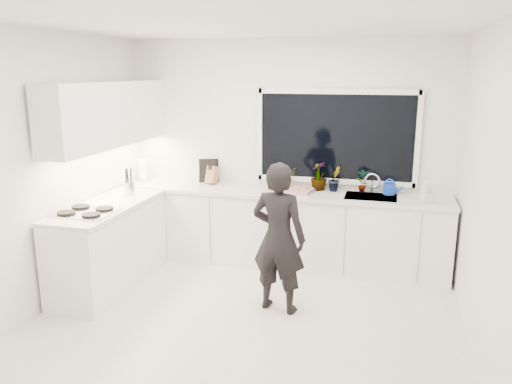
% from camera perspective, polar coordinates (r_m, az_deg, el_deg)
% --- Properties ---
extents(floor, '(4.00, 3.50, 0.02)m').
position_cam_1_polar(floor, '(4.96, -0.99, -14.24)').
color(floor, beige).
rests_on(floor, ground).
extents(wall_back, '(4.00, 0.02, 2.70)m').
position_cam_1_polar(wall_back, '(6.17, 3.51, 4.68)').
color(wall_back, white).
rests_on(wall_back, ground).
extents(wall_left, '(0.02, 3.50, 2.70)m').
position_cam_1_polar(wall_left, '(5.39, -22.05, 2.40)').
color(wall_left, white).
rests_on(wall_left, ground).
extents(wall_right, '(0.02, 3.50, 2.70)m').
position_cam_1_polar(wall_right, '(4.39, 25.05, -0.29)').
color(wall_right, white).
rests_on(wall_right, ground).
extents(ceiling, '(4.00, 3.50, 0.02)m').
position_cam_1_polar(ceiling, '(4.40, -1.14, 18.87)').
color(ceiling, white).
rests_on(ceiling, wall_back).
extents(window, '(1.80, 0.02, 1.00)m').
position_cam_1_polar(window, '(6.01, 9.11, 6.23)').
color(window, black).
rests_on(window, wall_back).
extents(base_cabinets_back, '(3.92, 0.58, 0.88)m').
position_cam_1_polar(base_cabinets_back, '(6.08, 2.80, -4.26)').
color(base_cabinets_back, white).
rests_on(base_cabinets_back, floor).
extents(base_cabinets_left, '(0.58, 1.60, 0.88)m').
position_cam_1_polar(base_cabinets_left, '(5.71, -16.39, -6.03)').
color(base_cabinets_left, white).
rests_on(base_cabinets_left, floor).
extents(countertop_back, '(3.94, 0.62, 0.04)m').
position_cam_1_polar(countertop_back, '(5.95, 2.83, -0.07)').
color(countertop_back, silver).
rests_on(countertop_back, base_cabinets_back).
extents(countertop_left, '(0.62, 1.60, 0.04)m').
position_cam_1_polar(countertop_left, '(5.58, -16.71, -1.57)').
color(countertop_left, silver).
rests_on(countertop_left, base_cabinets_left).
extents(upper_cabinets, '(0.34, 2.10, 0.70)m').
position_cam_1_polar(upper_cabinets, '(5.78, -16.55, 8.54)').
color(upper_cabinets, white).
rests_on(upper_cabinets, wall_left).
extents(sink, '(0.58, 0.42, 0.14)m').
position_cam_1_polar(sink, '(5.84, 12.96, -0.97)').
color(sink, silver).
rests_on(sink, countertop_back).
extents(faucet, '(0.03, 0.03, 0.22)m').
position_cam_1_polar(faucet, '(6.00, 13.12, 0.98)').
color(faucet, silver).
rests_on(faucet, countertop_back).
extents(stovetop, '(0.56, 0.48, 0.03)m').
position_cam_1_polar(stovetop, '(5.30, -18.88, -2.13)').
color(stovetop, black).
rests_on(stovetop, countertop_left).
extents(person, '(0.60, 0.44, 1.49)m').
position_cam_1_polar(person, '(4.83, 2.60, -5.26)').
color(person, black).
rests_on(person, floor).
extents(pizza_tray, '(0.55, 0.43, 0.03)m').
position_cam_1_polar(pizza_tray, '(5.89, 4.07, 0.13)').
color(pizza_tray, silver).
rests_on(pizza_tray, countertop_back).
extents(pizza, '(0.50, 0.38, 0.01)m').
position_cam_1_polar(pizza, '(5.89, 4.08, 0.29)').
color(pizza, red).
rests_on(pizza, pizza_tray).
extents(watering_can, '(0.16, 0.16, 0.13)m').
position_cam_1_polar(watering_can, '(5.97, 14.98, 0.36)').
color(watering_can, '#1339BA').
rests_on(watering_can, countertop_back).
extents(paper_towel_roll, '(0.14, 0.14, 0.26)m').
position_cam_1_polar(paper_towel_roll, '(6.65, -12.73, 2.39)').
color(paper_towel_roll, white).
rests_on(paper_towel_roll, countertop_back).
extents(knife_block, '(0.16, 0.14, 0.22)m').
position_cam_1_polar(knife_block, '(6.31, -5.03, 1.90)').
color(knife_block, brown).
rests_on(knife_block, countertop_back).
extents(utensil_crock, '(0.14, 0.14, 0.16)m').
position_cam_1_polar(utensil_crock, '(5.92, -14.28, 0.44)').
color(utensil_crock, silver).
rests_on(utensil_crock, countertop_left).
extents(picture_frame_large, '(0.22, 0.04, 0.28)m').
position_cam_1_polar(picture_frame_large, '(6.43, -5.55, 2.39)').
color(picture_frame_large, black).
rests_on(picture_frame_large, countertop_back).
extents(picture_frame_small, '(0.24, 0.11, 0.30)m').
position_cam_1_polar(picture_frame_small, '(6.42, -5.41, 2.47)').
color(picture_frame_small, black).
rests_on(picture_frame_small, countertop_back).
extents(herb_plants, '(1.15, 0.30, 0.34)m').
position_cam_1_polar(herb_plants, '(6.01, 6.79, 1.64)').
color(herb_plants, '#26662D').
rests_on(herb_plants, countertop_back).
extents(soap_bottles, '(0.17, 0.14, 0.28)m').
position_cam_1_polar(soap_bottles, '(5.67, 18.91, 0.03)').
color(soap_bottles, '#D8BF66').
rests_on(soap_bottles, countertop_back).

